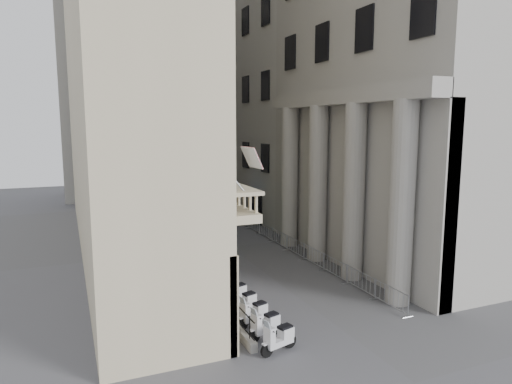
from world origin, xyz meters
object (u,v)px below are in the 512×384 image
info_kiosk (190,241)px  pedestrian_a (197,210)px  street_lamp (200,184)px  security_tent (169,205)px  scooter_0 (279,352)px  pedestrian_b (225,210)px

info_kiosk → pedestrian_a: bearing=72.3°
street_lamp → security_tent: bearing=116.1°
scooter_0 → security_tent: (-0.24, 18.90, 2.73)m
scooter_0 → pedestrian_a: 25.82m
security_tent → pedestrian_b: (6.60, 6.35, -1.96)m
pedestrian_a → pedestrian_b: bearing=-170.6°
street_lamp → pedestrian_a: street_lamp is taller
scooter_0 → info_kiosk: size_ratio=0.94×
street_lamp → pedestrian_b: bearing=72.3°
scooter_0 → info_kiosk: bearing=-17.2°
street_lamp → info_kiosk: (-0.69, 0.53, -4.03)m
info_kiosk → scooter_0: bearing=-90.9°
street_lamp → info_kiosk: 4.12m
pedestrian_a → scooter_0: bearing=97.3°
pedestrian_a → pedestrian_b: (2.63, -0.29, -0.13)m
scooter_0 → security_tent: bearing=-15.1°
scooter_0 → pedestrian_a: bearing=-24.1°
scooter_0 → street_lamp: (1.04, 14.71, 4.84)m
scooter_0 → pedestrian_b: size_ratio=0.97×
security_tent → pedestrian_a: (3.97, 6.64, -1.83)m
scooter_0 → pedestrian_b: pedestrian_b is taller
pedestrian_a → info_kiosk: bearing=87.5°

